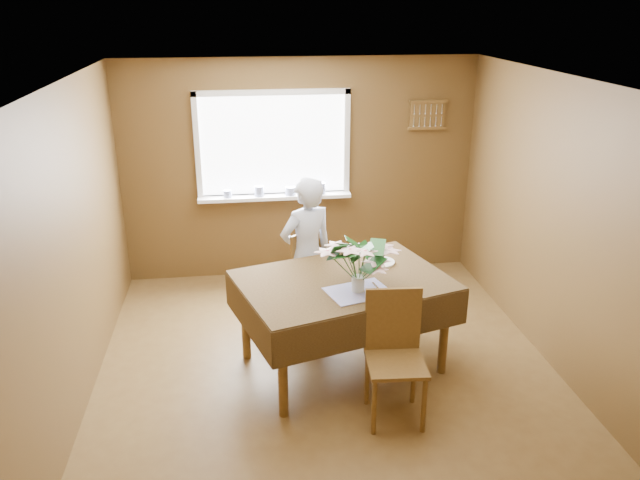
{
  "coord_description": "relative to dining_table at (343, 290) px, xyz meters",
  "views": [
    {
      "loc": [
        -0.7,
        -4.61,
        3.07
      ],
      "look_at": [
        0.0,
        0.55,
        1.05
      ],
      "focal_mm": 35.0,
      "sensor_mm": 36.0,
      "label": 1
    }
  ],
  "objects": [
    {
      "name": "spoon_rack",
      "position": [
        1.3,
        2.08,
        1.11
      ],
      "size": [
        0.44,
        0.05,
        0.33
      ],
      "color": "brown",
      "rests_on": "wall_back"
    },
    {
      "name": "window_assembly",
      "position": [
        -0.44,
        2.06,
        0.62
      ],
      "size": [
        1.72,
        0.2,
        1.22
      ],
      "color": "white",
      "rests_on": "wall_back"
    },
    {
      "name": "chair_far",
      "position": [
        -0.29,
        0.92,
        -0.2
      ],
      "size": [
        0.59,
        0.59,
        0.98
      ],
      "rotation": [
        0.0,
        0.0,
        3.81
      ],
      "color": "brown",
      "rests_on": "floor"
    },
    {
      "name": "chair_near",
      "position": [
        0.28,
        -0.71,
        -0.19
      ],
      "size": [
        0.47,
        0.47,
        1.02
      ],
      "rotation": [
        0.0,
        0.0,
        -0.07
      ],
      "color": "brown",
      "rests_on": "floor"
    },
    {
      "name": "table_knife",
      "position": [
        0.24,
        -0.21,
        0.11
      ],
      "size": [
        0.05,
        0.2,
        0.0
      ],
      "primitive_type": "cube",
      "rotation": [
        0.0,
        0.0,
        0.15
      ],
      "color": "silver",
      "rests_on": "dining_table"
    },
    {
      "name": "wall_back",
      "position": [
        -0.15,
        2.11,
        0.51
      ],
      "size": [
        4.0,
        0.0,
        4.0
      ],
      "primitive_type": "plane",
      "rotation": [
        1.57,
        0.0,
        0.0
      ],
      "color": "brown",
      "rests_on": "floor"
    },
    {
      "name": "dining_table",
      "position": [
        0.0,
        0.0,
        0.0
      ],
      "size": [
        2.0,
        1.63,
        0.85
      ],
      "rotation": [
        0.0,
        0.0,
        0.29
      ],
      "color": "brown",
      "rests_on": "floor"
    },
    {
      "name": "seated_woman",
      "position": [
        -0.23,
        0.77,
        0.03
      ],
      "size": [
        0.66,
        0.57,
        1.54
      ],
      "primitive_type": "imported",
      "rotation": [
        0.0,
        0.0,
        3.56
      ],
      "color": "white",
      "rests_on": "floor"
    },
    {
      "name": "side_plate",
      "position": [
        0.39,
        0.31,
        0.11
      ],
      "size": [
        0.37,
        0.37,
        0.01
      ],
      "primitive_type": "cylinder",
      "rotation": [
        0.0,
        0.0,
        0.61
      ],
      "color": "white",
      "rests_on": "dining_table"
    },
    {
      "name": "wall_left",
      "position": [
        -2.15,
        -0.14,
        0.51
      ],
      "size": [
        0.0,
        4.5,
        4.5
      ],
      "primitive_type": "plane",
      "rotation": [
        1.57,
        0.0,
        1.57
      ],
      "color": "brown",
      "rests_on": "floor"
    },
    {
      "name": "wall_right",
      "position": [
        1.85,
        -0.14,
        0.51
      ],
      "size": [
        0.0,
        4.5,
        4.5
      ],
      "primitive_type": "plane",
      "rotation": [
        1.57,
        0.0,
        -1.57
      ],
      "color": "brown",
      "rests_on": "floor"
    },
    {
      "name": "floor",
      "position": [
        -0.15,
        -0.14,
        -0.74
      ],
      "size": [
        4.5,
        4.5,
        0.0
      ],
      "primitive_type": "plane",
      "color": "brown",
      "rests_on": "ground"
    },
    {
      "name": "ceiling",
      "position": [
        -0.15,
        -0.14,
        1.76
      ],
      "size": [
        4.5,
        4.5,
        0.0
      ],
      "primitive_type": "plane",
      "rotation": [
        3.14,
        0.0,
        0.0
      ],
      "color": "white",
      "rests_on": "wall_back"
    },
    {
      "name": "wall_front",
      "position": [
        -0.15,
        -2.39,
        0.51
      ],
      "size": [
        4.0,
        0.0,
        4.0
      ],
      "primitive_type": "plane",
      "rotation": [
        -1.57,
        0.0,
        0.0
      ],
      "color": "brown",
      "rests_on": "floor"
    },
    {
      "name": "flower_bouquet",
      "position": [
        0.08,
        -0.25,
        0.4
      ],
      "size": [
        0.54,
        0.54,
        0.46
      ],
      "rotation": [
        0.0,
        0.0,
        -0.03
      ],
      "color": "white",
      "rests_on": "dining_table"
    }
  ]
}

